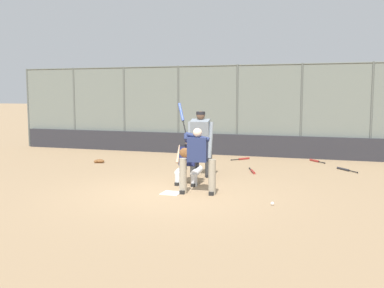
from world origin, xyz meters
name	(u,v)px	position (x,y,z in m)	size (l,w,h in m)	color
ground_plane	(171,193)	(0.00, 0.00, 0.00)	(160.00, 160.00, 0.00)	#9E7F5B
home_plate_marker	(171,193)	(0.00, 0.00, 0.01)	(0.43, 0.43, 0.01)	white
backstop_fence	(237,108)	(0.00, -6.91, 1.77)	(18.76, 0.08, 3.38)	#515651
padding_wall	(236,145)	(0.00, -6.81, 0.39)	(18.31, 0.18, 0.78)	#28282D
bleachers_beyond	(293,138)	(-1.81, -9.42, 0.48)	(13.08, 2.50, 1.48)	slate
batter_at_plate	(197,158)	(-0.59, -0.14, 0.83)	(1.03, 0.58, 2.08)	gray
catcher_behind_plate	(188,159)	(-0.04, -1.12, 0.65)	(0.65, 0.76, 1.24)	silver
umpire_home	(201,142)	(-0.04, -2.18, 0.98)	(0.74, 0.48, 1.82)	#333333
spare_bat_near_backstop	(345,169)	(-3.84, -4.54, 0.03)	(0.60, 0.73, 0.07)	black
spare_bat_by_padding	(252,171)	(-1.27, -3.36, 0.03)	(0.36, 0.87, 0.07)	black
spare_bat_third_base_side	(316,161)	(-2.92, -6.07, 0.03)	(0.55, 0.67, 0.07)	black
spare_bat_first_base_side	(243,159)	(-0.47, -5.77, 0.03)	(0.55, 0.67, 0.07)	black
fielding_glove_on_dirt	(99,161)	(3.93, -3.56, 0.06)	(0.34, 0.26, 0.12)	brown
baseball_loose	(272,204)	(-2.39, 0.40, 0.04)	(0.07, 0.07, 0.07)	white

